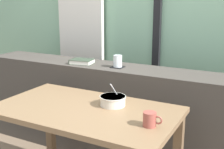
{
  "coord_description": "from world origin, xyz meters",
  "views": [
    {
      "loc": [
        1.07,
        -1.68,
        1.41
      ],
      "look_at": [
        -0.0,
        0.35,
        0.82
      ],
      "focal_mm": 47.74,
      "sensor_mm": 36.0,
      "label": 1
    }
  ],
  "objects_px": {
    "ceramic_mug": "(150,119)",
    "soup_bowl": "(113,101)",
    "juice_glass": "(118,62)",
    "coaster_square": "(118,67)",
    "closed_book": "(82,61)",
    "breakfast_table": "(85,123)"
  },
  "relations": [
    {
      "from": "breakfast_table",
      "to": "juice_glass",
      "type": "xyz_separation_m",
      "value": [
        -0.09,
        0.65,
        0.29
      ]
    },
    {
      "from": "breakfast_table",
      "to": "soup_bowl",
      "type": "height_order",
      "value": "soup_bowl"
    },
    {
      "from": "breakfast_table",
      "to": "coaster_square",
      "type": "xyz_separation_m",
      "value": [
        -0.09,
        0.65,
        0.24
      ]
    },
    {
      "from": "closed_book",
      "to": "ceramic_mug",
      "type": "bearing_deg",
      "value": -37.4
    },
    {
      "from": "breakfast_table",
      "to": "ceramic_mug",
      "type": "distance_m",
      "value": 0.51
    },
    {
      "from": "juice_glass",
      "to": "soup_bowl",
      "type": "height_order",
      "value": "juice_glass"
    },
    {
      "from": "juice_glass",
      "to": "closed_book",
      "type": "bearing_deg",
      "value": -177.29
    },
    {
      "from": "breakfast_table",
      "to": "juice_glass",
      "type": "distance_m",
      "value": 0.72
    },
    {
      "from": "closed_book",
      "to": "ceramic_mug",
      "type": "distance_m",
      "value": 1.17
    },
    {
      "from": "soup_bowl",
      "to": "coaster_square",
      "type": "bearing_deg",
      "value": 113.63
    },
    {
      "from": "breakfast_table",
      "to": "coaster_square",
      "type": "height_order",
      "value": "coaster_square"
    },
    {
      "from": "juice_glass",
      "to": "closed_book",
      "type": "xyz_separation_m",
      "value": [
        -0.35,
        -0.02,
        -0.03
      ]
    },
    {
      "from": "juice_glass",
      "to": "coaster_square",
      "type": "bearing_deg",
      "value": 0.0
    },
    {
      "from": "closed_book",
      "to": "ceramic_mug",
      "type": "height_order",
      "value": "closed_book"
    },
    {
      "from": "breakfast_table",
      "to": "soup_bowl",
      "type": "relative_size",
      "value": 6.83
    },
    {
      "from": "juice_glass",
      "to": "ceramic_mug",
      "type": "xyz_separation_m",
      "value": [
        0.57,
        -0.72,
        -0.14
      ]
    },
    {
      "from": "ceramic_mug",
      "to": "soup_bowl",
      "type": "bearing_deg",
      "value": 149.23
    },
    {
      "from": "coaster_square",
      "to": "ceramic_mug",
      "type": "relative_size",
      "value": 0.88
    },
    {
      "from": "coaster_square",
      "to": "closed_book",
      "type": "xyz_separation_m",
      "value": [
        -0.35,
        -0.02,
        0.02
      ]
    },
    {
      "from": "soup_bowl",
      "to": "ceramic_mug",
      "type": "height_order",
      "value": "soup_bowl"
    },
    {
      "from": "soup_bowl",
      "to": "closed_book",
      "type": "bearing_deg",
      "value": 139.14
    },
    {
      "from": "breakfast_table",
      "to": "closed_book",
      "type": "distance_m",
      "value": 0.82
    }
  ]
}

